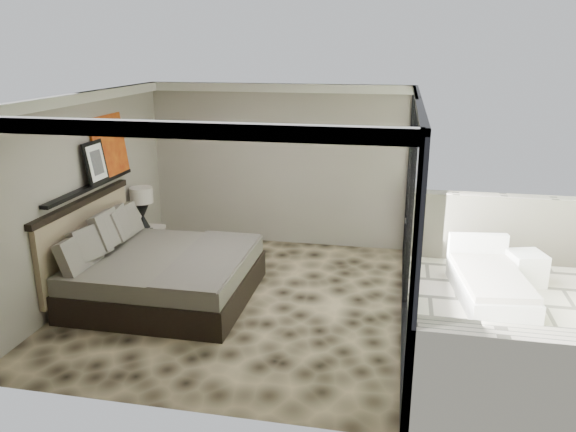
% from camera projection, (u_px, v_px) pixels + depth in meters
% --- Properties ---
extents(floor, '(5.00, 5.00, 0.00)m').
position_uv_depth(floor, '(240.00, 300.00, 7.83)').
color(floor, black).
rests_on(floor, ground).
extents(ceiling, '(4.50, 5.00, 0.02)m').
position_uv_depth(ceiling, '(235.00, 97.00, 7.02)').
color(ceiling, silver).
rests_on(ceiling, back_wall).
extents(back_wall, '(4.50, 0.02, 2.80)m').
position_uv_depth(back_wall, '(278.00, 166.00, 9.76)').
color(back_wall, gray).
rests_on(back_wall, floor).
extents(left_wall, '(0.02, 5.00, 2.80)m').
position_uv_depth(left_wall, '(84.00, 195.00, 7.85)').
color(left_wall, gray).
rests_on(left_wall, floor).
extents(glass_wall, '(0.08, 5.00, 2.80)m').
position_uv_depth(glass_wall, '(411.00, 213.00, 7.00)').
color(glass_wall, white).
rests_on(glass_wall, floor).
extents(terrace_slab, '(3.00, 5.00, 0.12)m').
position_uv_depth(terrace_slab, '(524.00, 330.00, 7.14)').
color(terrace_slab, beige).
rests_on(terrace_slab, ground).
extents(picture_ledge, '(0.12, 2.20, 0.05)m').
position_uv_depth(picture_ledge, '(91.00, 187.00, 7.90)').
color(picture_ledge, black).
rests_on(picture_ledge, left_wall).
extents(bed, '(2.36, 2.29, 1.31)m').
position_uv_depth(bed, '(159.00, 272.00, 7.83)').
color(bed, black).
rests_on(bed, floor).
extents(nightstand, '(0.66, 0.66, 0.50)m').
position_uv_depth(nightstand, '(147.00, 243.00, 9.33)').
color(nightstand, black).
rests_on(nightstand, floor).
extents(table_lamp, '(0.37, 0.37, 0.68)m').
position_uv_depth(table_lamp, '(142.00, 202.00, 9.17)').
color(table_lamp, black).
rests_on(table_lamp, nightstand).
extents(abstract_canvas, '(0.13, 0.90, 0.90)m').
position_uv_depth(abstract_canvas, '(109.00, 146.00, 8.37)').
color(abstract_canvas, '#A4370E').
rests_on(abstract_canvas, picture_ledge).
extents(framed_print, '(0.11, 0.50, 0.60)m').
position_uv_depth(framed_print, '(96.00, 162.00, 7.91)').
color(framed_print, black).
rests_on(framed_print, picture_ledge).
extents(ottoman, '(0.60, 0.60, 0.48)m').
position_uv_depth(ottoman, '(526.00, 268.00, 8.32)').
color(ottoman, white).
rests_on(ottoman, terrace_slab).
extents(lounger, '(1.08, 1.85, 0.69)m').
position_uv_depth(lounger, '(489.00, 283.00, 7.86)').
color(lounger, white).
rests_on(lounger, terrace_slab).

